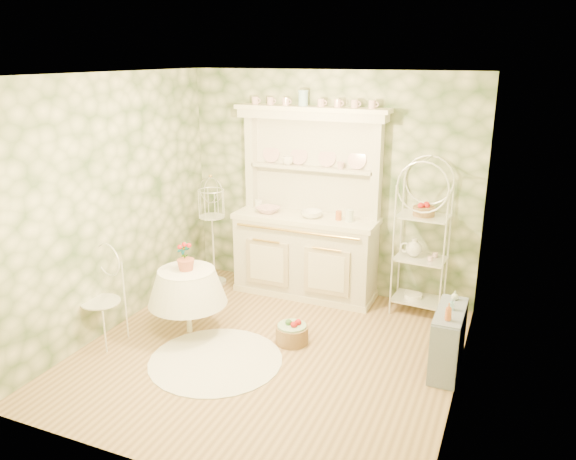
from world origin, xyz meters
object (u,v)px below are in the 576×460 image
at_px(birdcage_stand, 212,228).
at_px(floor_basket, 292,332).
at_px(round_table, 188,304).
at_px(cafe_chair, 100,297).
at_px(side_shelf, 448,341).
at_px(kitchen_dresser, 306,205).
at_px(bakers_rack, 421,243).

height_order(birdcage_stand, floor_basket, birdcage_stand).
relative_size(round_table, floor_basket, 1.80).
bearing_deg(birdcage_stand, cafe_chair, -98.72).
distance_m(side_shelf, cafe_chair, 3.47).
distance_m(kitchen_dresser, round_table, 1.83).
height_order(kitchen_dresser, round_table, kitchen_dresser).
xyz_separation_m(side_shelf, floor_basket, (-1.55, -0.09, -0.18)).
distance_m(kitchen_dresser, side_shelf, 2.35).
bearing_deg(floor_basket, bakers_rack, 50.02).
distance_m(kitchen_dresser, floor_basket, 1.63).
bearing_deg(kitchen_dresser, bakers_rack, 1.32).
distance_m(bakers_rack, cafe_chair, 3.51).
height_order(round_table, birdcage_stand, birdcage_stand).
relative_size(side_shelf, birdcage_stand, 0.45).
bearing_deg(kitchen_dresser, birdcage_stand, -172.24).
bearing_deg(bakers_rack, round_table, -141.20).
bearing_deg(cafe_chair, side_shelf, 25.36).
bearing_deg(birdcage_stand, kitchen_dresser, 7.76).
height_order(kitchen_dresser, bakers_rack, kitchen_dresser).
relative_size(bakers_rack, floor_basket, 4.65).
height_order(round_table, floor_basket, round_table).
relative_size(kitchen_dresser, side_shelf, 3.33).
height_order(bakers_rack, birdcage_stand, bakers_rack).
xyz_separation_m(cafe_chair, birdcage_stand, (0.28, 1.80, 0.26)).
bearing_deg(floor_basket, round_table, -169.23).
relative_size(cafe_chair, birdcage_stand, 0.66).
height_order(side_shelf, cafe_chair, cafe_chair).
bearing_deg(round_table, birdcage_stand, 108.43).
relative_size(bakers_rack, side_shelf, 2.43).
relative_size(kitchen_dresser, birdcage_stand, 1.51).
distance_m(round_table, cafe_chair, 0.90).
xyz_separation_m(bakers_rack, floor_basket, (-1.06, -1.26, -0.72)).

